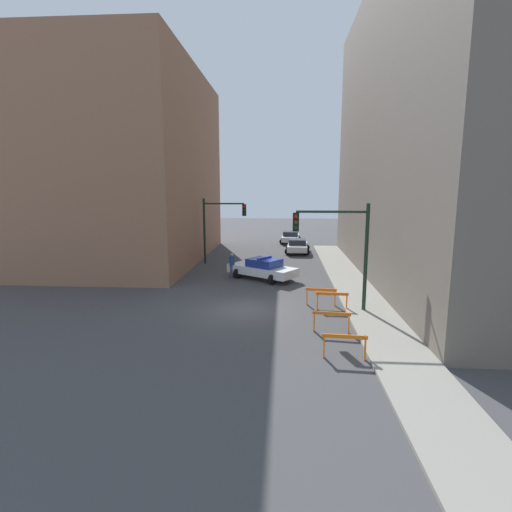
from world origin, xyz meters
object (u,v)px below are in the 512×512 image
parked_car_mid (291,237)px  barrier_corner (321,294)px  barrier_back (332,298)px  police_car (263,268)px  parked_car_near (298,246)px  traffic_light_far (218,221)px  barrier_mid (331,318)px  pedestrian_crossing (232,265)px  traffic_light_near (342,241)px  barrier_front (345,342)px

parked_car_mid → barrier_corner: 23.52m
barrier_back → barrier_corner: size_ratio=1.00×
police_car → parked_car_near: 11.39m
traffic_light_far → police_car: (3.84, -5.26, -2.67)m
barrier_mid → police_car: bearing=109.4°
police_car → pedestrian_crossing: pedestrian_crossing is taller
traffic_light_near → police_car: bearing=121.7°
parked_car_near → parked_car_mid: (-0.55, 6.65, 0.00)m
traffic_light_near → police_car: (-4.19, 6.77, -2.81)m
pedestrian_crossing → barrier_corner: 8.26m
traffic_light_near → barrier_corner: 3.19m
traffic_light_far → parked_car_near: size_ratio=1.18×
traffic_light_near → barrier_back: traffic_light_near is taller
traffic_light_far → barrier_mid: (7.28, -14.99, -2.78)m
parked_car_mid → police_car: bearing=-93.6°
parked_car_mid → barrier_corner: (1.22, -23.49, -0.06)m
traffic_light_near → police_car: 8.44m
barrier_front → barrier_back: 5.80m
traffic_light_near → police_car: size_ratio=1.06×
pedestrian_crossing → barrier_mid: pedestrian_crossing is taller
traffic_light_near → parked_car_near: (-1.51, 17.83, -2.86)m
traffic_light_far → barrier_front: size_ratio=3.25×
police_car → parked_car_mid: bearing=27.4°
barrier_back → parked_car_near: bearing=93.7°
pedestrian_crossing → barrier_corner: (5.46, -6.19, -0.24)m
parked_car_near → barrier_mid: bearing=-84.8°
pedestrian_crossing → barrier_mid: 11.57m
traffic_light_far → police_car: traffic_light_far is taller
parked_car_near → barrier_back: size_ratio=2.74×
police_car → barrier_back: (3.83, -6.56, -0.11)m
police_car → parked_car_near: bearing=20.6°
traffic_light_far → barrier_mid: traffic_light_far is taller
parked_car_mid → barrier_back: bearing=-82.8°
parked_car_near → barrier_mid: size_ratio=2.75×
barrier_mid → barrier_back: size_ratio=1.00×
traffic_light_near → parked_car_mid: traffic_light_near is taller
traffic_light_far → parked_car_near: traffic_light_far is taller
police_car → barrier_front: size_ratio=3.08×
parked_car_near → barrier_back: 17.67m
traffic_light_far → barrier_mid: bearing=-64.1°
barrier_front → pedestrian_crossing: bearing=114.1°
parked_car_mid → traffic_light_far: bearing=-112.4°
traffic_light_near → barrier_corner: traffic_light_near is taller
pedestrian_crossing → barrier_front: 14.00m
barrier_mid → traffic_light_near: bearing=75.8°
parked_car_mid → barrier_mid: size_ratio=2.76×
barrier_front → police_car: bearing=106.2°
police_car → barrier_back: bearing=-115.5°
traffic_light_near → pedestrian_crossing: 9.92m
parked_car_near → barrier_front: size_ratio=2.75×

